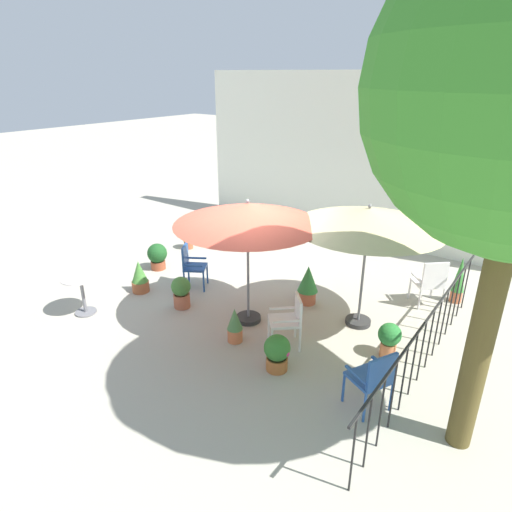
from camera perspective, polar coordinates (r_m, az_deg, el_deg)
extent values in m
plane|color=#ADA795|center=(8.32, -1.93, -6.59)|extent=(60.00, 60.00, 0.00)
cube|color=white|center=(11.64, 13.27, 12.24)|extent=(9.27, 0.30, 4.14)
cube|color=black|center=(6.56, 21.82, -7.05)|extent=(0.03, 5.21, 0.03)
cylinder|color=black|center=(4.97, 12.46, -23.95)|extent=(0.02, 0.02, 1.00)
cylinder|color=black|center=(5.23, 14.30, -21.36)|extent=(0.02, 0.02, 1.00)
cylinder|color=black|center=(5.49, 15.91, -19.00)|extent=(0.02, 0.02, 1.00)
cylinder|color=black|center=(5.77, 17.33, -16.85)|extent=(0.02, 0.02, 1.00)
cylinder|color=black|center=(6.05, 18.60, -14.89)|extent=(0.02, 0.02, 1.00)
cylinder|color=black|center=(6.35, 19.72, -13.11)|extent=(0.02, 0.02, 1.00)
cylinder|color=black|center=(6.65, 20.73, -11.48)|extent=(0.02, 0.02, 1.00)
cylinder|color=black|center=(6.96, 21.65, -9.99)|extent=(0.02, 0.02, 1.00)
cylinder|color=black|center=(7.28, 22.47, -8.63)|extent=(0.02, 0.02, 1.00)
cylinder|color=black|center=(7.60, 23.22, -7.38)|extent=(0.02, 0.02, 1.00)
cylinder|color=black|center=(7.92, 23.91, -6.23)|extent=(0.02, 0.02, 1.00)
cylinder|color=black|center=(8.25, 24.54, -5.17)|extent=(0.02, 0.02, 1.00)
cylinder|color=black|center=(8.59, 25.12, -4.20)|extent=(0.02, 0.02, 1.00)
cylinder|color=black|center=(8.92, 25.65, -3.29)|extent=(0.02, 0.02, 1.00)
cylinder|color=brown|center=(5.36, 27.23, -9.49)|extent=(0.28, 0.28, 2.89)
sphere|color=#3F8E30|center=(5.21, 26.88, 20.88)|extent=(1.67, 1.67, 1.67)
cylinder|color=#2D2D2D|center=(7.99, 13.12, -8.28)|extent=(0.44, 0.44, 0.08)
cylinder|color=slate|center=(7.52, 13.80, -1.63)|extent=(0.04, 0.04, 2.11)
cone|color=#D8C38A|center=(7.21, 14.46, 4.85)|extent=(2.44, 2.44, 0.32)
sphere|color=slate|center=(7.16, 14.61, 6.31)|extent=(0.06, 0.06, 0.06)
cylinder|color=#2D2D2D|center=(7.88, -0.99, -8.08)|extent=(0.44, 0.44, 0.08)
cylinder|color=slate|center=(7.40, -1.04, -1.15)|extent=(0.04, 0.04, 2.16)
cone|color=#DE4D38|center=(7.08, -1.09, 5.55)|extent=(2.43, 2.43, 0.36)
sphere|color=slate|center=(7.02, -1.11, 7.17)|extent=(0.06, 0.06, 0.06)
cylinder|color=silver|center=(8.39, -21.92, -2.53)|extent=(0.69, 0.69, 0.02)
cylinder|color=slate|center=(8.54, -21.56, -4.78)|extent=(0.06, 0.06, 0.72)
cylinder|color=slate|center=(8.70, -21.23, -6.80)|extent=(0.38, 0.38, 0.03)
cube|color=#254F94|center=(6.03, 14.46, -15.05)|extent=(0.62, 0.63, 0.04)
cube|color=#254F94|center=(5.77, 16.08, -14.26)|extent=(0.24, 0.42, 0.43)
cube|color=#254F94|center=(6.08, 16.17, -13.46)|extent=(0.39, 0.22, 0.03)
cube|color=#254F94|center=(5.83, 12.91, -14.82)|extent=(0.39, 0.22, 0.03)
cylinder|color=#254F94|center=(6.41, 14.51, -15.11)|extent=(0.04, 0.04, 0.44)
cylinder|color=#254F94|center=(6.18, 11.31, -16.46)|extent=(0.04, 0.04, 0.44)
cylinder|color=#254F94|center=(6.18, 17.18, -17.10)|extent=(0.04, 0.04, 0.44)
cylinder|color=#254F94|center=(5.94, 13.93, -18.62)|extent=(0.04, 0.04, 0.44)
cube|color=silver|center=(8.85, 21.42, -3.28)|extent=(0.68, 0.67, 0.04)
cube|color=silver|center=(8.57, 22.29, -2.31)|extent=(0.37, 0.34, 0.49)
cube|color=silver|center=(8.90, 22.81, -2.49)|extent=(0.31, 0.34, 0.03)
cube|color=silver|center=(8.70, 20.21, -2.67)|extent=(0.31, 0.34, 0.03)
cylinder|color=silver|center=(9.21, 21.90, -3.87)|extent=(0.04, 0.04, 0.41)
cylinder|color=silver|center=(9.02, 19.34, -4.07)|extent=(0.04, 0.04, 0.41)
cylinder|color=silver|center=(8.88, 23.12, -5.09)|extent=(0.04, 0.04, 0.41)
cylinder|color=silver|center=(8.67, 20.49, -5.33)|extent=(0.04, 0.04, 0.41)
cube|color=white|center=(7.02, 3.71, -8.44)|extent=(0.65, 0.65, 0.04)
cube|color=white|center=(6.95, 5.55, -6.81)|extent=(0.31, 0.34, 0.39)
cube|color=white|center=(7.13, 3.47, -6.77)|extent=(0.35, 0.32, 0.03)
cube|color=white|center=(6.79, 4.00, -8.45)|extent=(0.35, 0.32, 0.03)
cylinder|color=white|center=(7.29, 1.66, -9.28)|extent=(0.04, 0.04, 0.43)
cylinder|color=white|center=(6.95, 2.09, -11.07)|extent=(0.04, 0.04, 0.43)
cylinder|color=white|center=(7.35, 5.13, -9.07)|extent=(0.04, 0.04, 0.43)
cylinder|color=white|center=(7.01, 5.74, -10.82)|extent=(0.04, 0.04, 0.43)
cube|color=silver|center=(10.95, -2.88, 3.47)|extent=(0.53, 0.50, 0.04)
cube|color=silver|center=(10.72, -2.15, 4.46)|extent=(0.11, 0.41, 0.46)
cube|color=silver|center=(11.04, -2.12, 4.30)|extent=(0.42, 0.11, 0.03)
cube|color=silver|center=(10.79, -3.68, 3.83)|extent=(0.42, 0.11, 0.03)
cylinder|color=silver|center=(11.31, -2.82, 2.80)|extent=(0.04, 0.04, 0.45)
cylinder|color=silver|center=(11.07, -4.37, 2.30)|extent=(0.04, 0.04, 0.45)
cylinder|color=silver|center=(11.01, -1.34, 2.26)|extent=(0.04, 0.04, 0.45)
cylinder|color=silver|center=(10.76, -2.89, 1.74)|extent=(0.04, 0.04, 0.45)
cube|color=#254D92|center=(8.93, -7.89, -1.46)|extent=(0.59, 0.59, 0.04)
cube|color=#254D92|center=(8.88, -9.20, 0.04)|extent=(0.25, 0.37, 0.45)
cube|color=#254D92|center=(8.71, -8.19, -1.26)|extent=(0.35, 0.24, 0.03)
cube|color=#254D92|center=(9.06, -7.67, -0.26)|extent=(0.35, 0.24, 0.03)
cylinder|color=#254D92|center=(8.82, -6.82, -3.41)|extent=(0.04, 0.04, 0.43)
cylinder|color=#254D92|center=(9.16, -6.35, -2.33)|extent=(0.04, 0.04, 0.43)
cylinder|color=#254D92|center=(8.90, -9.31, -3.30)|extent=(0.04, 0.04, 0.43)
cylinder|color=#254D92|center=(9.24, -8.75, -2.23)|extent=(0.04, 0.04, 0.43)
cylinder|color=#B15C3F|center=(8.37, -9.61, -5.70)|extent=(0.31, 0.31, 0.27)
cylinder|color=#382819|center=(8.31, -9.67, -4.94)|extent=(0.27, 0.27, 0.02)
sphere|color=#417732|center=(8.24, -9.74, -3.92)|extent=(0.36, 0.36, 0.36)
cylinder|color=#C4613F|center=(8.46, 6.68, -5.27)|extent=(0.33, 0.33, 0.25)
cylinder|color=#382819|center=(8.40, 6.71, -4.58)|extent=(0.29, 0.29, 0.02)
cone|color=#33833B|center=(8.28, 6.80, -2.94)|extent=(0.39, 0.39, 0.51)
cylinder|color=#CE683E|center=(7.29, -2.74, -10.19)|extent=(0.25, 0.25, 0.23)
cylinder|color=#382819|center=(7.24, -2.76, -9.49)|extent=(0.22, 0.22, 0.02)
cone|color=#4B7741|center=(7.13, -2.79, -8.16)|extent=(0.26, 0.26, 0.37)
cylinder|color=#A35532|center=(9.12, -14.76, -3.83)|extent=(0.34, 0.34, 0.22)
cylinder|color=#382819|center=(9.08, -14.83, -3.26)|extent=(0.30, 0.30, 0.02)
cone|color=#488B38|center=(8.98, -14.97, -1.94)|extent=(0.31, 0.31, 0.44)
cylinder|color=#C47043|center=(7.23, 16.76, -11.55)|extent=(0.24, 0.24, 0.24)
cylinder|color=#382819|center=(7.17, 16.86, -10.81)|extent=(0.21, 0.21, 0.02)
sphere|color=#277530|center=(7.08, 17.01, -9.72)|extent=(0.36, 0.36, 0.36)
cylinder|color=#BF5836|center=(11.11, -8.76, 1.42)|extent=(0.22, 0.22, 0.17)
cylinder|color=#382819|center=(11.08, -8.78, 1.78)|extent=(0.20, 0.20, 0.02)
sphere|color=#3E8730|center=(11.03, -8.83, 2.51)|extent=(0.34, 0.34, 0.34)
sphere|color=#D23B6C|center=(11.06, -8.35, 2.66)|extent=(0.08, 0.08, 0.08)
sphere|color=#D23B6C|center=(11.00, -8.36, 2.38)|extent=(0.08, 0.08, 0.08)
sphere|color=#D23B6C|center=(11.04, -9.56, 2.49)|extent=(0.07, 0.07, 0.07)
sphere|color=#D23B6C|center=(11.03, -9.37, 2.49)|extent=(0.08, 0.08, 0.08)
cylinder|color=#99492D|center=(10.07, -12.59, -1.12)|extent=(0.32, 0.32, 0.19)
cylinder|color=#382819|center=(10.03, -12.63, -0.68)|extent=(0.28, 0.28, 0.02)
sphere|color=#1D5121|center=(9.96, -12.73, 0.36)|extent=(0.44, 0.44, 0.44)
sphere|color=#E94E3B|center=(9.87, -12.19, 0.30)|extent=(0.13, 0.13, 0.13)
sphere|color=#E94E3B|center=(10.08, -12.19, 0.72)|extent=(0.09, 0.09, 0.09)
sphere|color=#E94E3B|center=(9.91, -11.96, 0.28)|extent=(0.10, 0.10, 0.10)
cylinder|color=#C1613E|center=(9.27, 24.55, -4.76)|extent=(0.22, 0.22, 0.24)
cylinder|color=#382819|center=(9.23, 24.65, -4.16)|extent=(0.19, 0.19, 0.02)
cone|color=#3C8D38|center=(9.08, 25.01, -2.17)|extent=(0.24, 0.24, 0.69)
cylinder|color=#B0612D|center=(6.69, 2.73, -13.75)|extent=(0.32, 0.32, 0.21)
cylinder|color=#382819|center=(6.63, 2.74, -13.10)|extent=(0.28, 0.28, 0.02)
sphere|color=#33752A|center=(6.53, 2.77, -11.84)|extent=(0.39, 0.39, 0.39)
sphere|color=#DB326E|center=(6.47, 3.93, -12.51)|extent=(0.10, 0.10, 0.10)
sphere|color=#DB326E|center=(6.54, 1.52, -11.52)|extent=(0.09, 0.09, 0.09)
sphere|color=#DB326E|center=(6.52, 3.85, -11.71)|extent=(0.09, 0.09, 0.09)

